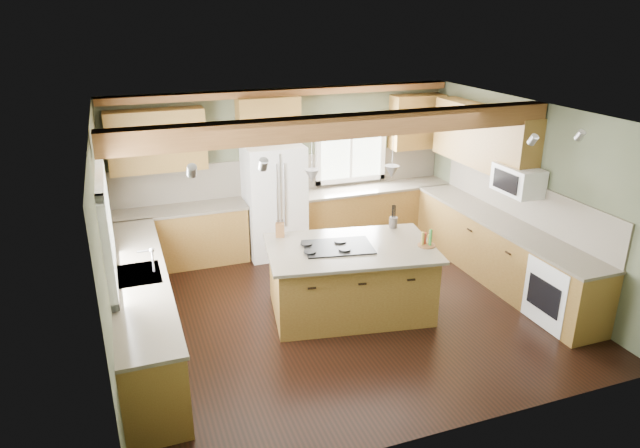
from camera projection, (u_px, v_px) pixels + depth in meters
name	position (u px, v px, depth m)	size (l,w,h in m)	color
floor	(341.00, 310.00, 7.59)	(5.60, 5.60, 0.00)	black
ceiling	(344.00, 114.00, 6.66)	(5.60, 5.60, 0.00)	silver
wall_back	(285.00, 169.00, 9.32)	(5.60, 5.60, 0.00)	#485039
wall_left	(106.00, 249.00, 6.23)	(5.00, 5.00, 0.00)	#485039
wall_right	(526.00, 195.00, 8.03)	(5.00, 5.00, 0.00)	#485039
ceiling_beam	(346.00, 126.00, 6.66)	(5.55, 0.26, 0.26)	brown
soffit_trim	(285.00, 92.00, 8.79)	(5.55, 0.20, 0.10)	brown
backsplash_back	(285.00, 174.00, 9.34)	(5.58, 0.03, 0.58)	brown
backsplash_right	(522.00, 200.00, 8.10)	(0.03, 3.70, 0.58)	brown
base_cab_back_left	(181.00, 238.00, 8.79)	(2.02, 0.60, 0.88)	brown
counter_back_left	(178.00, 210.00, 8.63)	(2.06, 0.64, 0.04)	#484035
base_cab_back_right	(374.00, 213.00, 9.84)	(2.62, 0.60, 0.88)	brown
counter_back_right	(375.00, 188.00, 9.68)	(2.66, 0.64, 0.04)	#484035
base_cab_left	(143.00, 311.00, 6.68)	(0.60, 3.70, 0.88)	brown
counter_left	(138.00, 275.00, 6.51)	(0.64, 3.74, 0.04)	#484035
base_cab_right	(500.00, 252.00, 8.28)	(0.60, 3.70, 0.88)	brown
counter_right	(503.00, 222.00, 8.12)	(0.64, 3.74, 0.04)	#484035
upper_cab_back_left	(157.00, 141.00, 8.30)	(1.40, 0.35, 0.90)	brown
upper_cab_over_fridge	(268.00, 120.00, 8.77)	(0.96, 0.35, 0.70)	brown
upper_cab_right	(483.00, 137.00, 8.53)	(0.35, 2.20, 0.90)	brown
upper_cab_back_corner	(417.00, 122.00, 9.67)	(0.90, 0.35, 0.90)	brown
window_left	(104.00, 225.00, 6.19)	(0.04, 1.60, 1.05)	white
window_back	(350.00, 148.00, 9.58)	(1.10, 0.04, 1.00)	white
sink	(138.00, 275.00, 6.51)	(0.50, 0.65, 0.03)	#262628
faucet	(153.00, 261.00, 6.52)	(0.02, 0.02, 0.28)	#B2B2B7
dishwasher	(153.00, 374.00, 5.54)	(0.60, 0.60, 0.84)	white
oven	(563.00, 292.00, 7.14)	(0.60, 0.72, 0.84)	white
microwave	(518.00, 180.00, 7.82)	(0.40, 0.70, 0.38)	white
pendant_left	(312.00, 176.00, 6.82)	(0.18, 0.18, 0.16)	#B2B2B7
pendant_right	(392.00, 172.00, 6.98)	(0.18, 0.18, 0.16)	#B2B2B7
refrigerator	(274.00, 201.00, 9.03)	(0.90, 0.74, 1.80)	white
island	(350.00, 281.00, 7.41)	(1.98, 1.21, 0.88)	olive
island_top	(351.00, 248.00, 7.25)	(2.12, 1.35, 0.04)	#484035
cooktop	(338.00, 247.00, 7.21)	(0.86, 0.57, 0.02)	black
knife_block	(280.00, 230.00, 7.53)	(0.12, 0.09, 0.19)	brown
utensil_crock	(393.00, 222.00, 7.85)	(0.11, 0.11, 0.15)	#3B322F
bottle_tray	(427.00, 238.00, 7.23)	(0.23, 0.23, 0.21)	brown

